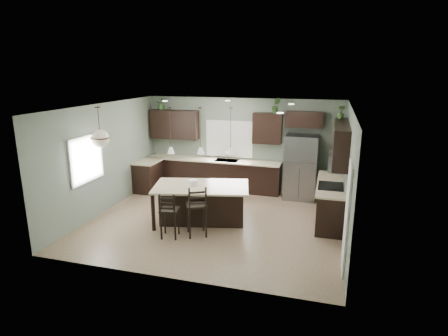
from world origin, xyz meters
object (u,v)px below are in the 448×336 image
at_px(serving_dish, 193,183).
at_px(bar_stool_left, 170,215).
at_px(refrigerator, 301,167).
at_px(kitchen_island, 202,204).
at_px(bar_stool_center, 197,210).
at_px(plant_back_left, 162,104).

xyz_separation_m(serving_dish, bar_stool_left, (-0.19, -0.97, -0.47)).
relative_size(refrigerator, serving_dish, 7.71).
xyz_separation_m(kitchen_island, bar_stool_left, (-0.39, -1.01, 0.07)).
xyz_separation_m(bar_stool_left, bar_stool_center, (0.54, 0.26, 0.06)).
height_order(bar_stool_left, plant_back_left, plant_back_left).
height_order(serving_dish, bar_stool_center, bar_stool_center).
bearing_deg(plant_back_left, bar_stool_center, -55.42).
bearing_deg(refrigerator, bar_stool_left, -126.27).
height_order(refrigerator, bar_stool_center, refrigerator).
bearing_deg(kitchen_island, serving_dish, 180.00).
relative_size(kitchen_island, bar_stool_center, 1.89).
bearing_deg(serving_dish, bar_stool_center, -63.85).
bearing_deg(plant_back_left, refrigerator, -3.63).
relative_size(serving_dish, bar_stool_center, 0.20).
distance_m(kitchen_island, serving_dish, 0.57).
bearing_deg(bar_stool_center, plant_back_left, 96.50).
bearing_deg(bar_stool_left, plant_back_left, 106.51).
bearing_deg(serving_dish, plant_back_left, 126.49).
xyz_separation_m(bar_stool_center, plant_back_left, (-2.39, 3.46, 1.99)).
relative_size(kitchen_island, serving_dish, 9.36).
bearing_deg(bar_stool_center, serving_dish, 88.08).
distance_m(refrigerator, serving_dish, 3.41).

